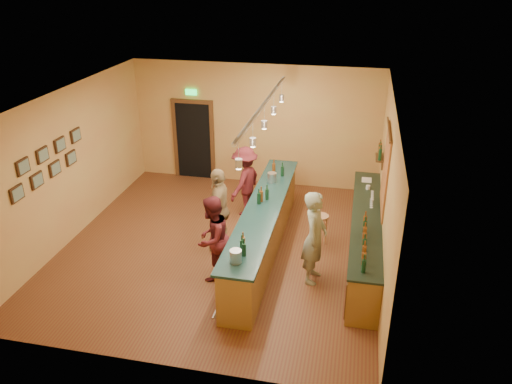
% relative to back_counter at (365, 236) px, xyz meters
% --- Properties ---
extents(floor, '(7.00, 7.00, 0.00)m').
position_rel_back_counter_xyz_m(floor, '(-2.97, -0.18, -0.49)').
color(floor, '#612B1B').
rests_on(floor, ground).
extents(ceiling, '(6.50, 7.00, 0.02)m').
position_rel_back_counter_xyz_m(ceiling, '(-2.97, -0.18, 2.71)').
color(ceiling, silver).
rests_on(ceiling, wall_back).
extents(wall_back, '(6.50, 0.02, 3.20)m').
position_rel_back_counter_xyz_m(wall_back, '(-2.97, 3.32, 1.11)').
color(wall_back, '#C7824A').
rests_on(wall_back, floor).
extents(wall_front, '(6.50, 0.02, 3.20)m').
position_rel_back_counter_xyz_m(wall_front, '(-2.97, -3.68, 1.11)').
color(wall_front, '#C7824A').
rests_on(wall_front, floor).
extents(wall_left, '(0.02, 7.00, 3.20)m').
position_rel_back_counter_xyz_m(wall_left, '(-6.22, -0.18, 1.11)').
color(wall_left, '#C7824A').
rests_on(wall_left, floor).
extents(wall_right, '(0.02, 7.00, 3.20)m').
position_rel_back_counter_xyz_m(wall_right, '(0.28, -0.18, 1.11)').
color(wall_right, '#C7824A').
rests_on(wall_right, floor).
extents(doorway, '(1.15, 0.09, 2.48)m').
position_rel_back_counter_xyz_m(doorway, '(-4.67, 3.30, 0.64)').
color(doorway, black).
rests_on(doorway, wall_back).
extents(tapestry, '(0.03, 1.40, 1.60)m').
position_rel_back_counter_xyz_m(tapestry, '(0.26, 0.22, 1.36)').
color(tapestry, maroon).
rests_on(tapestry, wall_right).
extents(bottle_shelf, '(0.17, 0.55, 0.54)m').
position_rel_back_counter_xyz_m(bottle_shelf, '(0.20, 1.72, 1.18)').
color(bottle_shelf, '#4F2A17').
rests_on(bottle_shelf, wall_right).
extents(picture_grid, '(0.06, 2.20, 0.70)m').
position_rel_back_counter_xyz_m(picture_grid, '(-6.18, -0.93, 1.46)').
color(picture_grid, '#382111').
rests_on(picture_grid, wall_left).
extents(back_counter, '(0.60, 4.55, 1.27)m').
position_rel_back_counter_xyz_m(back_counter, '(0.00, 0.00, 0.00)').
color(back_counter, brown).
rests_on(back_counter, floor).
extents(tasting_bar, '(0.74, 5.10, 1.38)m').
position_rel_back_counter_xyz_m(tasting_bar, '(-2.05, -0.18, 0.12)').
color(tasting_bar, brown).
rests_on(tasting_bar, floor).
extents(pendant_track, '(0.11, 4.60, 0.50)m').
position_rel_back_counter_xyz_m(pendant_track, '(-2.05, -0.18, 2.50)').
color(pendant_track, silver).
rests_on(pendant_track, ceiling).
extents(bartender, '(0.50, 0.70, 1.82)m').
position_rel_back_counter_xyz_m(bartender, '(-0.94, -0.98, 0.42)').
color(bartender, gray).
rests_on(bartender, floor).
extents(customer_a, '(0.81, 0.94, 1.67)m').
position_rel_back_counter_xyz_m(customer_a, '(-2.81, -1.28, 0.35)').
color(customer_a, '#59191E').
rests_on(customer_a, floor).
extents(customer_b, '(0.52, 1.08, 1.80)m').
position_rel_back_counter_xyz_m(customer_b, '(-2.96, -0.23, 0.41)').
color(customer_b, '#997A51').
rests_on(customer_b, floor).
extents(customer_c, '(0.90, 1.21, 1.67)m').
position_rel_back_counter_xyz_m(customer_c, '(-2.81, 1.41, 0.35)').
color(customer_c, '#59191E').
rests_on(customer_c, floor).
extents(bar_stool, '(0.34, 0.34, 0.69)m').
position_rel_back_counter_xyz_m(bar_stool, '(-0.93, 0.33, 0.06)').
color(bar_stool, '#A67B4B').
rests_on(bar_stool, floor).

